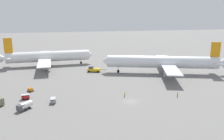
{
  "coord_description": "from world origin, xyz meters",
  "views": [
    {
      "loc": [
        -21.94,
        -70.27,
        28.99
      ],
      "look_at": [
        -0.19,
        28.51,
        4.0
      ],
      "focal_mm": 37.19,
      "sensor_mm": 36.0,
      "label": 1
    }
  ],
  "objects_px": {
    "gse_gpu_cart_small": "(30,89)",
    "gse_baggage_cart_trailing": "(26,97)",
    "ground_crew_wing_walker_right": "(125,94)",
    "ground_crew_marshaller_foreground": "(177,94)",
    "airliner_being_pushed": "(163,62)",
    "pushback_tug": "(93,69)",
    "gse_baggage_cart_near_cluster": "(53,101)",
    "airliner_at_gate_left": "(48,57)",
    "gse_fuel_bowser_stubby": "(24,106)"
  },
  "relations": [
    {
      "from": "gse_baggage_cart_trailing",
      "to": "ground_crew_marshaller_foreground",
      "type": "xyz_separation_m",
      "value": [
        52.32,
        -9.11,
        0.02
      ]
    },
    {
      "from": "airliner_at_gate_left",
      "to": "airliner_being_pushed",
      "type": "height_order",
      "value": "airliner_at_gate_left"
    },
    {
      "from": "airliner_being_pushed",
      "to": "pushback_tug",
      "type": "bearing_deg",
      "value": 162.52
    },
    {
      "from": "ground_crew_marshaller_foreground",
      "to": "gse_baggage_cart_trailing",
      "type": "bearing_deg",
      "value": 170.13
    },
    {
      "from": "gse_gpu_cart_small",
      "to": "pushback_tug",
      "type": "bearing_deg",
      "value": 42.01
    },
    {
      "from": "gse_gpu_cart_small",
      "to": "gse_fuel_bowser_stubby",
      "type": "height_order",
      "value": "gse_fuel_bowser_stubby"
    },
    {
      "from": "gse_baggage_cart_near_cluster",
      "to": "ground_crew_marshaller_foreground",
      "type": "distance_m",
      "value": 43.09
    },
    {
      "from": "gse_baggage_cart_trailing",
      "to": "gse_fuel_bowser_stubby",
      "type": "xyz_separation_m",
      "value": [
        0.95,
        -9.4,
        0.47
      ]
    },
    {
      "from": "airliner_at_gate_left",
      "to": "gse_baggage_cart_trailing",
      "type": "relative_size",
      "value": 17.42
    },
    {
      "from": "pushback_tug",
      "to": "gse_gpu_cart_small",
      "type": "xyz_separation_m",
      "value": [
        -27.58,
        -24.84,
        -0.45
      ]
    },
    {
      "from": "pushback_tug",
      "to": "gse_gpu_cart_small",
      "type": "height_order",
      "value": "pushback_tug"
    },
    {
      "from": "ground_crew_marshaller_foreground",
      "to": "gse_baggage_cart_near_cluster",
      "type": "bearing_deg",
      "value": 175.37
    },
    {
      "from": "pushback_tug",
      "to": "gse_baggage_cart_near_cluster",
      "type": "xyz_separation_m",
      "value": [
        -18.86,
        -38.61,
        -0.39
      ]
    },
    {
      "from": "airliner_being_pushed",
      "to": "gse_gpu_cart_small",
      "type": "distance_m",
      "value": 62.11
    },
    {
      "from": "gse_baggage_cart_trailing",
      "to": "ground_crew_wing_walker_right",
      "type": "height_order",
      "value": "gse_baggage_cart_trailing"
    },
    {
      "from": "gse_gpu_cart_small",
      "to": "gse_fuel_bowser_stubby",
      "type": "xyz_separation_m",
      "value": [
        0.29,
        -17.55,
        0.54
      ]
    },
    {
      "from": "gse_fuel_bowser_stubby",
      "to": "ground_crew_marshaller_foreground",
      "type": "xyz_separation_m",
      "value": [
        51.38,
        0.3,
        -0.45
      ]
    },
    {
      "from": "airliner_at_gate_left",
      "to": "gse_gpu_cart_small",
      "type": "xyz_separation_m",
      "value": [
        -4.72,
        -44.67,
        -4.32
      ]
    },
    {
      "from": "gse_gpu_cart_small",
      "to": "ground_crew_wing_walker_right",
      "type": "height_order",
      "value": "gse_gpu_cart_small"
    },
    {
      "from": "gse_baggage_cart_trailing",
      "to": "gse_fuel_bowser_stubby",
      "type": "bearing_deg",
      "value": -84.24
    },
    {
      "from": "ground_crew_marshaller_foreground",
      "to": "ground_crew_wing_walker_right",
      "type": "xyz_separation_m",
      "value": [
        -18.2,
        4.29,
        0.0
      ]
    },
    {
      "from": "gse_fuel_bowser_stubby",
      "to": "airliner_at_gate_left",
      "type": "bearing_deg",
      "value": 85.93
    },
    {
      "from": "airliner_being_pushed",
      "to": "ground_crew_wing_walker_right",
      "type": "relative_size",
      "value": 33.81
    },
    {
      "from": "airliner_being_pushed",
      "to": "ground_crew_marshaller_foreground",
      "type": "distance_m",
      "value": 33.28
    },
    {
      "from": "gse_gpu_cart_small",
      "to": "ground_crew_wing_walker_right",
      "type": "xyz_separation_m",
      "value": [
        33.48,
        -12.97,
        0.09
      ]
    },
    {
      "from": "gse_gpu_cart_small",
      "to": "gse_baggage_cart_trailing",
      "type": "bearing_deg",
      "value": -94.59
    },
    {
      "from": "gse_baggage_cart_near_cluster",
      "to": "ground_crew_marshaller_foreground",
      "type": "bearing_deg",
      "value": -4.63
    },
    {
      "from": "gse_baggage_cart_trailing",
      "to": "ground_crew_wing_walker_right",
      "type": "relative_size",
      "value": 1.7
    },
    {
      "from": "gse_gpu_cart_small",
      "to": "gse_fuel_bowser_stubby",
      "type": "relative_size",
      "value": 0.54
    },
    {
      "from": "gse_fuel_bowser_stubby",
      "to": "ground_crew_marshaller_foreground",
      "type": "height_order",
      "value": "gse_fuel_bowser_stubby"
    },
    {
      "from": "gse_fuel_bowser_stubby",
      "to": "ground_crew_marshaller_foreground",
      "type": "relative_size",
      "value": 2.86
    },
    {
      "from": "airliner_at_gate_left",
      "to": "airliner_being_pushed",
      "type": "xyz_separation_m",
      "value": [
        55.46,
        -30.1,
        0.5
      ]
    },
    {
      "from": "gse_gpu_cart_small",
      "to": "gse_baggage_cart_trailing",
      "type": "height_order",
      "value": "gse_gpu_cart_small"
    },
    {
      "from": "gse_fuel_bowser_stubby",
      "to": "ground_crew_wing_walker_right",
      "type": "height_order",
      "value": "gse_fuel_bowser_stubby"
    },
    {
      "from": "gse_baggage_cart_trailing",
      "to": "ground_crew_marshaller_foreground",
      "type": "distance_m",
      "value": 53.11
    },
    {
      "from": "pushback_tug",
      "to": "gse_fuel_bowser_stubby",
      "type": "height_order",
      "value": "pushback_tug"
    },
    {
      "from": "pushback_tug",
      "to": "gse_baggage_cart_near_cluster",
      "type": "bearing_deg",
      "value": -116.03
    },
    {
      "from": "gse_baggage_cart_trailing",
      "to": "ground_crew_marshaller_foreground",
      "type": "bearing_deg",
      "value": -9.87
    },
    {
      "from": "gse_fuel_bowser_stubby",
      "to": "ground_crew_wing_walker_right",
      "type": "distance_m",
      "value": 33.5
    },
    {
      "from": "airliner_being_pushed",
      "to": "gse_baggage_cart_trailing",
      "type": "relative_size",
      "value": 19.86
    },
    {
      "from": "pushback_tug",
      "to": "ground_crew_marshaller_foreground",
      "type": "xyz_separation_m",
      "value": [
        24.09,
        -42.09,
        -0.36
      ]
    },
    {
      "from": "gse_baggage_cart_trailing",
      "to": "ground_crew_wing_walker_right",
      "type": "distance_m",
      "value": 34.47
    },
    {
      "from": "gse_baggage_cart_near_cluster",
      "to": "airliner_at_gate_left",
      "type": "bearing_deg",
      "value": 93.91
    },
    {
      "from": "pushback_tug",
      "to": "gse_baggage_cart_trailing",
      "type": "relative_size",
      "value": 3.3
    },
    {
      "from": "gse_baggage_cart_trailing",
      "to": "ground_crew_wing_walker_right",
      "type": "xyz_separation_m",
      "value": [
        34.13,
        -4.82,
        0.02
      ]
    },
    {
      "from": "airliner_being_pushed",
      "to": "gse_gpu_cart_small",
      "type": "xyz_separation_m",
      "value": [
        -60.18,
        -14.57,
        -4.82
      ]
    },
    {
      "from": "ground_crew_marshaller_foreground",
      "to": "ground_crew_wing_walker_right",
      "type": "bearing_deg",
      "value": 166.74
    },
    {
      "from": "gse_gpu_cart_small",
      "to": "gse_fuel_bowser_stubby",
      "type": "distance_m",
      "value": 17.56
    },
    {
      "from": "ground_crew_wing_walker_right",
      "to": "gse_baggage_cart_trailing",
      "type": "bearing_deg",
      "value": 171.96
    },
    {
      "from": "airliner_at_gate_left",
      "to": "gse_baggage_cart_near_cluster",
      "type": "bearing_deg",
      "value": -86.09
    }
  ]
}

